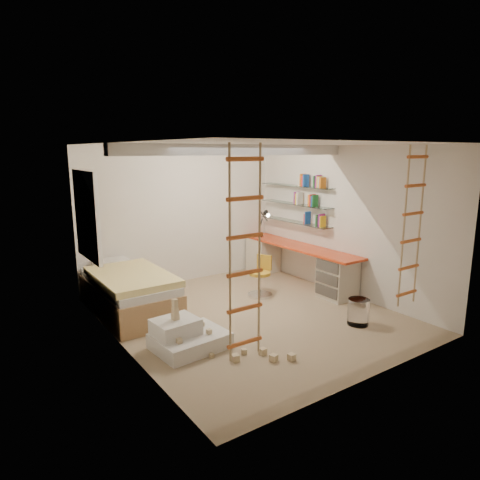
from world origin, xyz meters
TOP-DOWN VIEW (x-y plane):
  - floor at (0.00, 0.00)m, footprint 4.50×4.50m
  - ceiling_beam at (0.00, 0.30)m, footprint 4.00×0.18m
  - window_frame at (-1.97, 1.50)m, footprint 0.06×1.15m
  - window_blind at (-1.93, 1.50)m, footprint 0.02×1.00m
  - rope_ladder_left at (-1.35, -1.75)m, footprint 0.41×0.04m
  - rope_ladder_right at (1.35, -1.75)m, footprint 0.41×0.04m
  - waste_bin at (1.10, -1.16)m, footprint 0.31×0.31m
  - desk at (1.72, 0.86)m, footprint 0.56×2.80m
  - shelves at (1.87, 1.13)m, footprint 0.25×1.80m
  - bed at (-1.48, 1.23)m, footprint 1.02×2.00m
  - task_lamp at (1.67, 1.82)m, footprint 0.14×0.36m
  - swivel_chair at (0.68, 0.67)m, footprint 0.56×0.56m
  - play_platform at (-1.34, -0.42)m, footprint 0.95×0.77m
  - toy_blocks at (-1.07, -0.78)m, footprint 1.17×1.18m
  - books at (1.87, 1.13)m, footprint 0.14×0.70m

SIDE VIEW (x-z plane):
  - floor at x=0.00m, z-range 0.00..0.00m
  - play_platform at x=-1.34m, z-range -0.04..0.36m
  - waste_bin at x=1.10m, z-range 0.00..0.39m
  - toy_blocks at x=-1.07m, z-range -0.11..0.56m
  - swivel_chair at x=0.68m, z-range -0.09..0.63m
  - bed at x=-1.48m, z-range -0.02..0.67m
  - desk at x=1.72m, z-range 0.03..0.78m
  - task_lamp at x=1.67m, z-range 0.85..1.42m
  - shelves at x=1.87m, z-range 1.14..1.86m
  - rope_ladder_left at x=-1.35m, z-range 0.45..2.58m
  - rope_ladder_right at x=1.35m, z-range 0.45..2.58m
  - window_frame at x=-1.97m, z-range 0.88..2.23m
  - window_blind at x=-1.93m, z-range 0.95..2.15m
  - books at x=1.87m, z-range 1.21..2.13m
  - ceiling_beam at x=0.00m, z-range 2.44..2.60m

